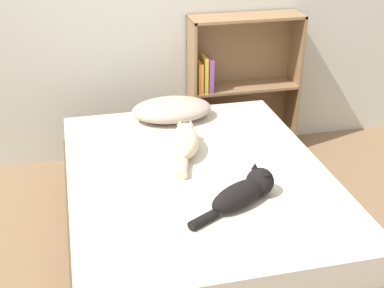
# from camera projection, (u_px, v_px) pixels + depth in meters

# --- Properties ---
(ground_plane) EXTENTS (8.00, 8.00, 0.00)m
(ground_plane) POSITION_uv_depth(u_px,v_px,m) (197.00, 246.00, 3.19)
(ground_plane) COLOR #846647
(bed) EXTENTS (1.46, 1.87, 0.52)m
(bed) POSITION_uv_depth(u_px,v_px,m) (198.00, 211.00, 3.07)
(bed) COLOR brown
(bed) RESTS_ON ground_plane
(pillow) EXTENTS (0.53, 0.35, 0.14)m
(pillow) POSITION_uv_depth(u_px,v_px,m) (171.00, 110.00, 3.56)
(pillow) COLOR #B29E8E
(pillow) RESTS_ON bed
(cat_light) EXTENTS (0.26, 0.51, 0.15)m
(cat_light) POSITION_uv_depth(u_px,v_px,m) (184.00, 142.00, 3.12)
(cat_light) COLOR beige
(cat_light) RESTS_ON bed
(cat_dark) EXTENTS (0.50, 0.32, 0.16)m
(cat_dark) POSITION_uv_depth(u_px,v_px,m) (245.00, 191.00, 2.65)
(cat_dark) COLOR black
(cat_dark) RESTS_ON bed
(bookshelf) EXTENTS (0.83, 0.26, 1.08)m
(bookshelf) POSITION_uv_depth(u_px,v_px,m) (239.00, 83.00, 4.10)
(bookshelf) COLOR #8E6B47
(bookshelf) RESTS_ON ground_plane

